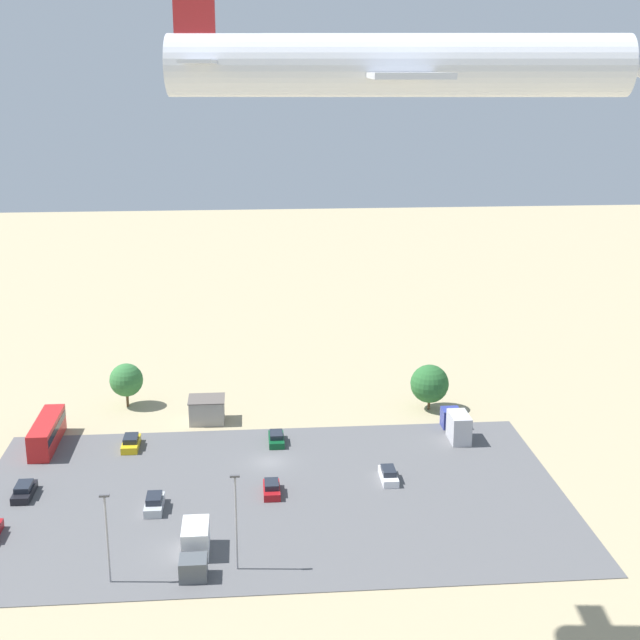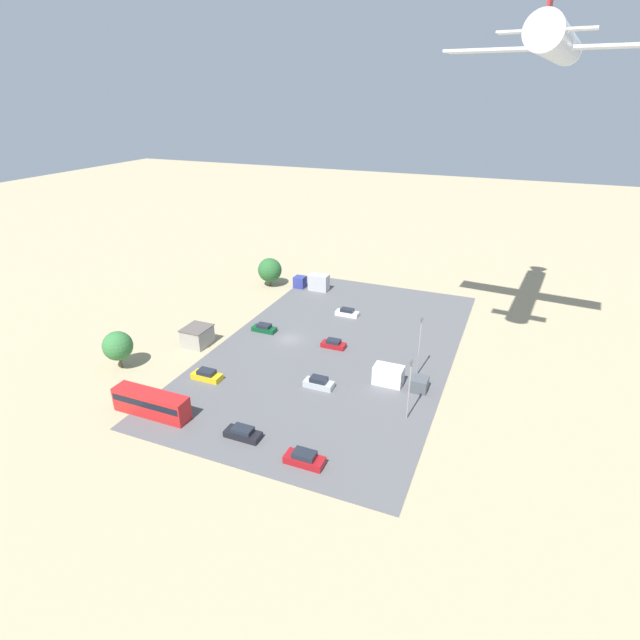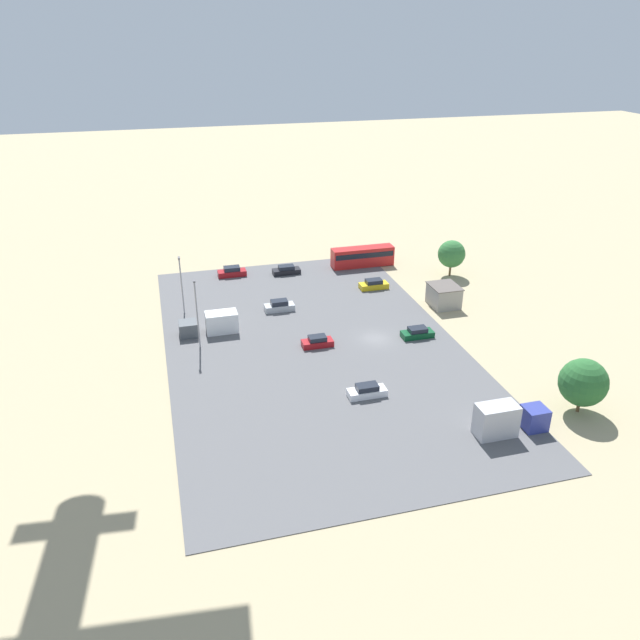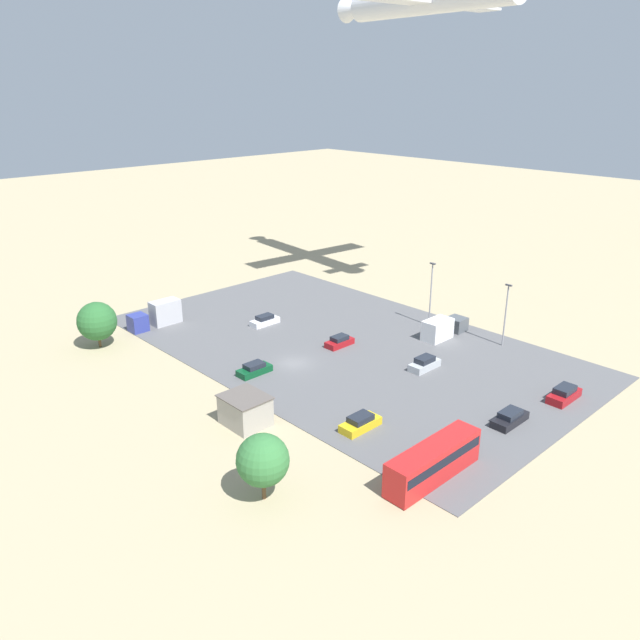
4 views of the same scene
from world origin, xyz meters
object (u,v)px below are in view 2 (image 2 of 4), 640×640
parked_car_2 (347,313)px  parked_car_5 (207,375)px  parked_truck_1 (313,282)px  shed_building (197,336)px  parked_car_3 (243,433)px  parked_car_4 (304,459)px  parked_car_0 (264,328)px  parked_truck_0 (397,378)px  parked_car_1 (319,383)px  parked_car_6 (334,344)px  bus (151,403)px  airplane (558,44)px

parked_car_2 → parked_car_5: size_ratio=0.97×
parked_car_2 → parked_truck_1: size_ratio=0.57×
shed_building → parked_truck_1: (-31.62, 7.89, 0.06)m
parked_car_3 → parked_car_4: 9.19m
parked_car_0 → parked_truck_0: 28.04m
parked_car_5 → parked_truck_1: size_ratio=0.59×
shed_building → parked_car_1: shed_building is taller
parked_car_2 → parked_car_6: (13.27, 2.31, -0.00)m
parked_car_2 → parked_truck_1: bearing=-132.2°
shed_building → parked_car_3: size_ratio=1.02×
parked_car_0 → parked_car_5: 17.85m
parked_car_3 → parked_car_0: bearing=-156.6°
bus → airplane: bearing=131.3°
parked_car_1 → parked_car_2: (-25.73, -4.83, -0.06)m
shed_building → parked_truck_1: bearing=166.0°
parked_car_0 → parked_car_6: bearing=85.8°
parked_truck_0 → airplane: (-17.63, 13.94, 43.69)m
parked_car_3 → parked_car_2: bearing=-179.2°
parked_car_5 → parked_truck_1: parked_truck_1 is taller
parked_car_1 → parked_car_4: bearing=-163.0°
airplane → parked_truck_1: bearing=166.9°
parked_truck_1 → airplane: (13.79, 40.74, 43.38)m
parked_truck_0 → parked_car_5: bearing=-71.0°
bus → parked_car_2: bus is taller
parked_truck_0 → parked_car_1: bearing=-65.1°
parked_car_3 → parked_car_5: bearing=-129.5°
shed_building → parked_car_2: 28.75m
parked_car_5 → shed_building: bearing=41.4°
shed_building → parked_truck_1: parked_truck_1 is taller
airplane → shed_building: bearing=-154.3°
shed_building → parked_car_2: bearing=137.3°
parked_truck_0 → airplane: 49.13m
parked_car_0 → airplane: (-8.98, 40.61, 44.40)m
shed_building → parked_car_0: size_ratio=1.09×
parked_truck_1 → parked_car_2: bearing=-132.2°
parked_car_1 → airplane: size_ratio=0.13×
airplane → parked_car_3: bearing=-122.2°
parked_truck_0 → parked_truck_1: 41.30m
parked_car_5 → parked_truck_0: (-9.19, 26.75, 0.66)m
airplane → parked_car_0: bearing=-162.0°
airplane → parked_car_2: bearing=179.1°
parked_car_0 → parked_car_6: parked_car_6 is taller
parked_car_1 → parked_car_3: bearing=163.6°
parked_car_2 → parked_truck_0: (20.91, 15.20, 0.69)m
parked_car_0 → parked_car_5: parked_car_5 is taller
parked_car_1 → parked_truck_1: 39.80m
parked_car_2 → parked_car_5: bearing=-21.0°
parked_car_0 → parked_car_1: parked_car_1 is taller
parked_car_0 → parked_truck_1: size_ratio=0.56×
parked_car_2 → parked_car_4: 42.70m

